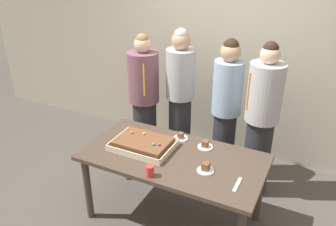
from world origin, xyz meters
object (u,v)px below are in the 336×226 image
object	(u,v)px
sheet_cake	(143,144)
person_serving_front	(226,108)
drink_cup_nearest	(150,171)
cake_server_utensil	(237,185)
plated_slice_near_left	(181,137)
plated_slice_far_left	(205,145)
person_left_edge_reaching	(144,99)
person_striped_tie_right	(180,97)
person_green_shirt_behind	(261,121)
plated_slice_near_right	(206,168)
party_table	(173,164)

from	to	relation	value
sheet_cake	person_serving_front	distance (m)	1.12
drink_cup_nearest	person_serving_front	world-z (taller)	person_serving_front
cake_server_utensil	drink_cup_nearest	bearing A→B (deg)	-163.48
sheet_cake	plated_slice_near_left	world-z (taller)	sheet_cake
plated_slice_far_left	cake_server_utensil	distance (m)	0.62
plated_slice_far_left	person_left_edge_reaching	world-z (taller)	person_left_edge_reaching
sheet_cake	plated_slice_far_left	xyz separation A→B (m)	(0.54, 0.27, -0.02)
person_striped_tie_right	person_left_edge_reaching	xyz separation A→B (m)	(-0.43, -0.13, -0.06)
person_green_shirt_behind	plated_slice_near_left	bearing A→B (deg)	-4.74
person_green_shirt_behind	person_left_edge_reaching	distance (m)	1.44
plated_slice_near_left	cake_server_utensil	size ratio (longest dim) A/B	0.75
drink_cup_nearest	person_striped_tie_right	bearing A→B (deg)	104.14
person_serving_front	person_striped_tie_right	distance (m)	0.58
person_green_shirt_behind	person_striped_tie_right	bearing A→B (deg)	-50.71
drink_cup_nearest	person_striped_tie_right	xyz separation A→B (m)	(-0.34, 1.37, 0.09)
plated_slice_near_right	plated_slice_far_left	distance (m)	0.39
plated_slice_far_left	person_serving_front	world-z (taller)	person_serving_front
party_table	person_striped_tie_right	xyz separation A→B (m)	(-0.39, 0.99, 0.23)
drink_cup_nearest	person_left_edge_reaching	bearing A→B (deg)	121.86
plated_slice_far_left	person_striped_tie_right	world-z (taller)	person_striped_tie_right
cake_server_utensil	person_left_edge_reaching	bearing A→B (deg)	145.01
sheet_cake	drink_cup_nearest	bearing A→B (deg)	-52.70
party_table	person_serving_front	distance (m)	1.03
cake_server_utensil	person_striped_tie_right	distance (m)	1.57
party_table	sheet_cake	size ratio (longest dim) A/B	2.90
drink_cup_nearest	cake_server_utensil	xyz separation A→B (m)	(0.70, 0.21, -0.05)
plated_slice_near_left	plated_slice_near_right	size ratio (longest dim) A/B	1.00
person_serving_front	person_left_edge_reaching	xyz separation A→B (m)	(-1.00, -0.12, -0.03)
plated_slice_near_left	cake_server_utensil	distance (m)	0.87
person_green_shirt_behind	sheet_cake	bearing A→B (deg)	0.00
person_striped_tie_right	person_left_edge_reaching	bearing A→B (deg)	-77.07
person_striped_tie_right	person_left_edge_reaching	distance (m)	0.45
plated_slice_near_left	person_striped_tie_right	xyz separation A→B (m)	(-0.32, 0.68, 0.12)
sheet_cake	drink_cup_nearest	distance (m)	0.47
person_green_shirt_behind	person_left_edge_reaching	size ratio (longest dim) A/B	1.05
sheet_cake	person_green_shirt_behind	bearing A→B (deg)	40.74
sheet_cake	plated_slice_near_right	size ratio (longest dim) A/B	3.90
person_left_edge_reaching	sheet_cake	bearing A→B (deg)	0.01
person_green_shirt_behind	plated_slice_near_right	bearing A→B (deg)	32.89
person_left_edge_reaching	person_green_shirt_behind	bearing A→B (deg)	58.64
cake_server_utensil	person_serving_front	xyz separation A→B (m)	(-0.47, 1.15, 0.11)
person_serving_front	person_green_shirt_behind	bearing A→B (deg)	95.92
person_serving_front	person_striped_tie_right	size ratio (longest dim) A/B	0.97
person_green_shirt_behind	drink_cup_nearest	bearing A→B (deg)	20.06
sheet_cake	cake_server_utensil	distance (m)	1.00
cake_server_utensil	person_green_shirt_behind	bearing A→B (deg)	92.26
plated_slice_near_right	drink_cup_nearest	size ratio (longest dim) A/B	1.50
person_serving_front	person_left_edge_reaching	bearing A→B (deg)	-55.66
cake_server_utensil	person_serving_front	bearing A→B (deg)	112.28
drink_cup_nearest	person_left_edge_reaching	xyz separation A→B (m)	(-0.77, 1.24, 0.04)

